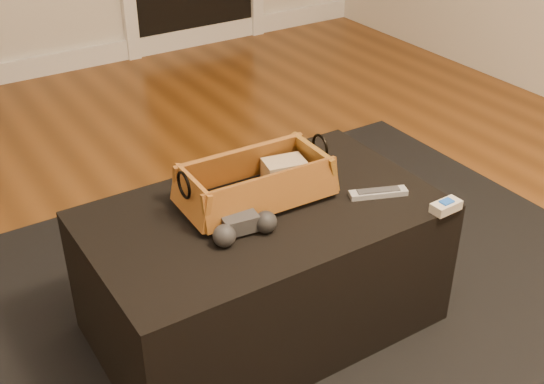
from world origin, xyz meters
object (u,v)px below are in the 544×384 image
game_controller (243,226)px  silver_remote (378,193)px  wicker_basket (256,184)px  cream_gadget (446,206)px  ottoman (263,268)px  tv_remote (252,196)px

game_controller → silver_remote: game_controller is taller
wicker_basket → cream_gadget: bearing=-38.8°
game_controller → silver_remote: 0.44m
wicker_basket → game_controller: wicker_basket is taller
game_controller → silver_remote: bearing=-4.5°
wicker_basket → silver_remote: 0.36m
silver_remote → cream_gadget: bearing=-57.5°
wicker_basket → cream_gadget: size_ratio=4.96×
wicker_basket → ottoman: bearing=-101.5°
wicker_basket → game_controller: (-0.12, -0.14, -0.02)m
ottoman → wicker_basket: wicker_basket is taller
tv_remote → silver_remote: 0.37m
ottoman → tv_remote: 0.24m
cream_gadget → tv_remote: bearing=144.0°
wicker_basket → silver_remote: (0.32, -0.17, -0.04)m
wicker_basket → silver_remote: size_ratio=2.59×
ottoman → cream_gadget: cream_gadget is taller
silver_remote → cream_gadget: (0.11, -0.17, 0.01)m
game_controller → wicker_basket: bearing=47.9°
ottoman → cream_gadget: bearing=-33.6°
game_controller → cream_gadget: size_ratio=2.06×
ottoman → silver_remote: size_ratio=5.73×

